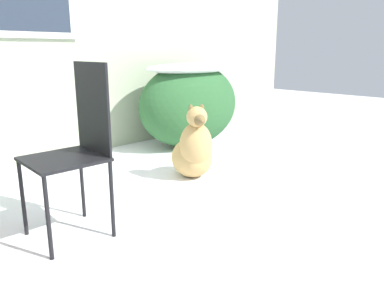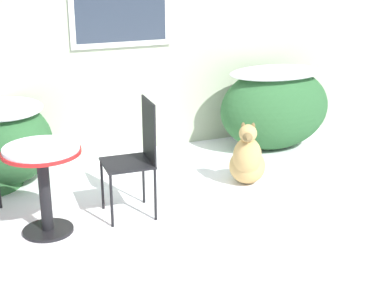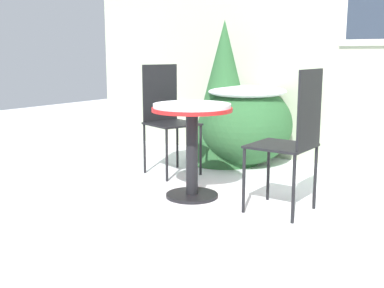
% 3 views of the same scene
% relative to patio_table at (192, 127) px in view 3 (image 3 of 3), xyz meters
% --- Properties ---
extents(ground_plane, '(16.00, 16.00, 0.00)m').
position_rel_patio_table_xyz_m(ground_plane, '(1.38, -0.41, -0.57)').
color(ground_plane, white).
extents(shrub_left, '(0.91, 1.04, 0.82)m').
position_rel_patio_table_xyz_m(shrub_left, '(-0.19, 1.30, -0.13)').
color(shrub_left, '#2D6033').
rests_on(shrub_left, ground_plane).
extents(evergreen_bush, '(0.77, 0.77, 1.49)m').
position_rel_patio_table_xyz_m(evergreen_bush, '(-0.45, 1.25, 0.17)').
color(evergreen_bush, '#2D6033').
rests_on(evergreen_bush, ground_plane).
extents(patio_table, '(0.64, 0.64, 0.76)m').
position_rel_patio_table_xyz_m(patio_table, '(0.00, 0.00, 0.00)').
color(patio_table, black).
rests_on(patio_table, ground_plane).
extents(patio_chair_near_table, '(0.54, 0.54, 1.04)m').
position_rel_patio_table_xyz_m(patio_chair_near_table, '(-0.66, 0.55, 0.00)').
color(patio_chair_near_table, black).
rests_on(patio_chair_near_table, ground_plane).
extents(patio_chair_far_side, '(0.44, 0.44, 1.04)m').
position_rel_patio_table_xyz_m(patio_chair_far_side, '(0.82, 0.07, 0.00)').
color(patio_chair_far_side, black).
rests_on(patio_chair_far_side, ground_plane).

